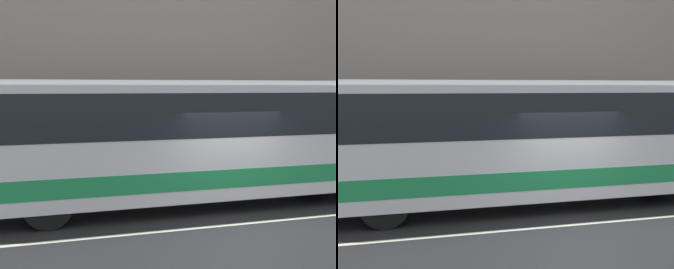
{
  "view_description": "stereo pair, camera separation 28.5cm",
  "coord_description": "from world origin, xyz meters",
  "views": [
    {
      "loc": [
        -4.73,
        -9.37,
        3.1
      ],
      "look_at": [
        -1.23,
        1.98,
        1.88
      ],
      "focal_mm": 50.0,
      "sensor_mm": 36.0,
      "label": 1
    },
    {
      "loc": [
        -4.46,
        -9.45,
        3.1
      ],
      "look_at": [
        -1.23,
        1.98,
        1.88
      ],
      "focal_mm": 50.0,
      "sensor_mm": 36.0,
      "label": 2
    }
  ],
  "objects": [
    {
      "name": "pedestrian_waiting",
      "position": [
        -0.91,
        5.86,
        0.93
      ],
      "size": [
        0.36,
        0.36,
        1.7
      ],
      "color": "maroon",
      "rests_on": "sidewalk"
    },
    {
      "name": "sidewalk",
      "position": [
        0.0,
        5.23,
        0.07
      ],
      "size": [
        60.0,
        2.46,
        0.14
      ],
      "color": "#A09E99",
      "rests_on": "ground_plane"
    },
    {
      "name": "ground_plane",
      "position": [
        0.0,
        0.0,
        0.0
      ],
      "size": [
        60.0,
        60.0,
        0.0
      ],
      "primitive_type": "plane",
      "color": "#262628"
    },
    {
      "name": "transit_bus",
      "position": [
        -0.66,
        1.98,
        1.83
      ],
      "size": [
        12.06,
        2.52,
        3.25
      ],
      "color": "silver",
      "rests_on": "ground_plane"
    },
    {
      "name": "lane_stripe",
      "position": [
        0.0,
        0.0,
        0.0
      ],
      "size": [
        54.0,
        0.14,
        0.01
      ],
      "color": "beige",
      "rests_on": "ground_plane"
    }
  ]
}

